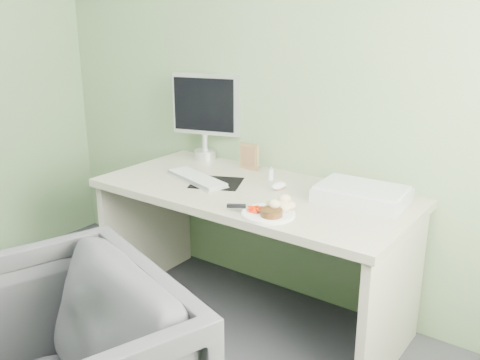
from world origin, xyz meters
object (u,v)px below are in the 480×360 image
Objects in this scene: desk at (252,223)px; scanner at (362,195)px; plate at (268,214)px; monitor at (206,112)px.

desk is 0.58m from scanner.
scanner is at bearing 16.37° from desk.
desk is 3.89× the size of scanner.
plate is 0.48m from scanner.
monitor is at bearing 144.86° from plate.
monitor is (-1.06, 0.16, 0.25)m from scanner.
plate is 0.47× the size of monitor.
desk is 6.74× the size of plate.
plate is (0.26, -0.26, 0.19)m from desk.
scanner is 0.81× the size of monitor.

